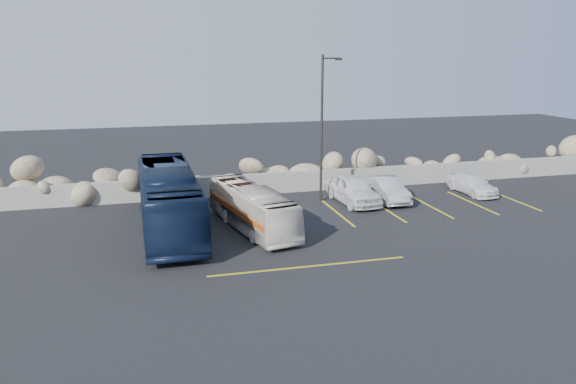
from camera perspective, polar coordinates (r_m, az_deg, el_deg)
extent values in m
plane|color=black|center=(22.21, 4.81, -7.49)|extent=(90.00, 90.00, 0.00)
cube|color=gray|center=(33.07, -2.13, 0.89)|extent=(60.00, 0.40, 1.20)
cube|color=gold|center=(28.02, -4.85, -2.86)|extent=(0.12, 5.00, 0.01)
cube|color=gold|center=(29.28, 5.03, -2.11)|extent=(0.12, 5.00, 0.01)
cube|color=gold|center=(30.28, 9.85, -1.72)|extent=(0.12, 5.00, 0.01)
cube|color=gold|center=(31.43, 14.17, -1.36)|extent=(0.12, 5.00, 0.01)
cube|color=gold|center=(32.74, 18.16, -1.02)|extent=(0.12, 5.00, 0.01)
cube|color=gold|center=(34.21, 21.82, -0.71)|extent=(0.12, 5.00, 0.01)
cube|color=gold|center=(22.09, 2.17, -7.56)|extent=(8.00, 0.12, 0.01)
cylinder|color=#2C2927|center=(30.73, 3.43, 6.31)|extent=(0.14, 0.14, 8.00)
cylinder|color=#2C2927|center=(30.60, 4.36, 13.40)|extent=(0.90, 0.08, 0.08)
cube|color=#2C2927|center=(30.75, 5.18, 13.30)|extent=(0.35, 0.18, 0.12)
imported|color=silver|center=(26.36, -3.67, -1.62)|extent=(3.16, 7.54, 2.05)
imported|color=#0F1932|center=(26.68, -12.02, -0.70)|extent=(2.60, 10.64, 2.96)
imported|color=white|center=(31.10, 6.64, 0.25)|extent=(2.05, 4.55, 1.52)
imported|color=#AFAFB4|center=(31.84, 10.01, 0.27)|extent=(1.54, 4.04, 1.31)
imported|color=white|center=(34.78, 18.22, 0.75)|extent=(1.66, 3.81, 1.09)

